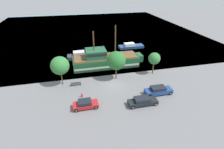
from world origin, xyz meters
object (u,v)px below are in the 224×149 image
parked_car_curb_front (143,101)px  moored_boat_outer (81,56)px  bench_promenade_east (76,84)px  moored_boat_dockside (131,46)px  fire_hydrant (82,95)px  pirate_ship (105,60)px  parked_car_curb_rear (158,90)px  parked_car_curb_mid (85,104)px

parked_car_curb_front → moored_boat_outer: bearing=111.2°
moored_boat_outer → bench_promenade_east: (-1.91, -13.44, -0.24)m
moored_boat_outer → parked_car_curb_front: bearing=-68.8°
moored_boat_dockside → fire_hydrant: size_ratio=9.72×
pirate_ship → moored_boat_outer: 8.10m
moored_boat_outer → parked_car_curb_rear: bearing=-57.8°
pirate_ship → moored_boat_outer: size_ratio=2.32×
fire_hydrant → bench_promenade_east: bearing=102.1°
pirate_ship → bench_promenade_east: pirate_ship is taller
parked_car_curb_front → fire_hydrant: (-9.49, 4.32, -0.28)m
moored_boat_outer → bench_promenade_east: moored_boat_outer is taller
parked_car_curb_front → parked_car_curb_rear: bearing=29.8°
pirate_ship → bench_promenade_east: (-7.18, -7.35, -1.12)m
pirate_ship → fire_hydrant: pirate_ship is taller
moored_boat_dockside → bench_promenade_east: bearing=-133.5°
bench_promenade_east → fire_hydrant: bearing=-77.9°
pirate_ship → parked_car_curb_mid: 15.63m
moored_boat_dockside → bench_promenade_east: moored_boat_dockside is taller
moored_boat_outer → fire_hydrant: size_ratio=9.28×
pirate_ship → fire_hydrant: (-6.31, -11.42, -1.15)m
pirate_ship → parked_car_curb_front: (3.18, -15.74, -0.88)m
parked_car_curb_rear → moored_boat_dockside: bearing=83.3°
parked_car_curb_front → fire_hydrant: parked_car_curb_front is taller
pirate_ship → bench_promenade_east: bearing=-134.3°
moored_boat_outer → fire_hydrant: 17.54m
parked_car_curb_rear → bench_promenade_east: (-14.24, 6.17, -0.31)m
moored_boat_dockside → parked_car_curb_front: (-6.71, -26.37, 0.14)m
parked_car_curb_mid → bench_promenade_east: size_ratio=2.07×
parked_car_curb_mid → parked_car_curb_front: bearing=-8.3°
parked_car_curb_front → bench_promenade_east: size_ratio=2.50×
moored_boat_outer → fire_hydrant: moored_boat_outer is taller
parked_car_curb_mid → parked_car_curb_rear: parked_car_curb_rear is taller
moored_boat_outer → parked_car_curb_front: 23.41m
moored_boat_dockside → parked_car_curb_rear: 24.31m
bench_promenade_east → parked_car_curb_mid: bearing=-80.4°
parked_car_curb_front → bench_promenade_east: parked_car_curb_front is taller
fire_hydrant → moored_boat_outer: bearing=86.6°
parked_car_curb_front → parked_car_curb_mid: bearing=171.7°
pirate_ship → parked_car_curb_rear: (7.06, -13.52, -0.81)m
parked_car_curb_front → parked_car_curb_rear: size_ratio=0.99×
parked_car_curb_mid → fire_hydrant: bearing=96.3°
bench_promenade_east → pirate_ship: bearing=45.7°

